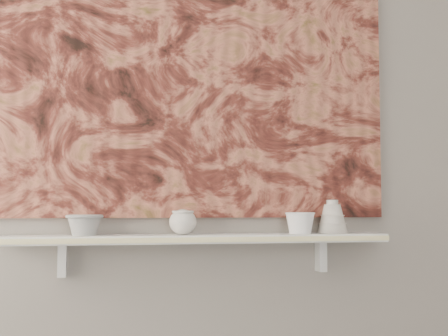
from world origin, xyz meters
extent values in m
plane|color=gray|center=(0.00, 1.60, 1.35)|extent=(3.60, 0.00, 3.60)
cube|color=silver|center=(0.00, 1.51, 0.92)|extent=(1.40, 0.18, 0.03)
cube|color=beige|center=(0.00, 1.41, 0.92)|extent=(1.40, 0.01, 0.02)
cube|color=silver|center=(-0.49, 1.57, 0.84)|extent=(0.03, 0.06, 0.12)
cube|color=silver|center=(0.49, 1.57, 0.84)|extent=(0.03, 0.06, 0.12)
cube|color=maroon|center=(0.00, 1.59, 1.54)|extent=(1.50, 0.02, 1.10)
cube|color=black|center=(0.45, 1.57, 1.23)|extent=(0.09, 0.00, 0.08)
camera|label=1|loc=(-0.37, -0.76, 1.03)|focal=50.00mm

